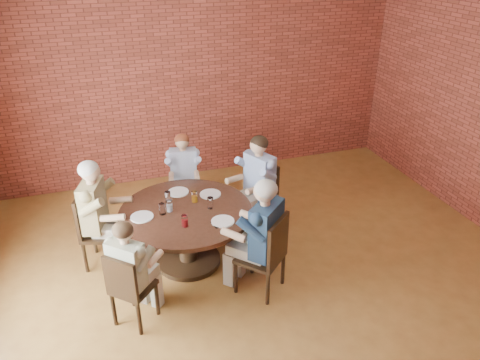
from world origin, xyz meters
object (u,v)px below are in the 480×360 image
object	(u,v)px
chair_e	(268,253)
chair_d	(129,287)
diner_d	(131,273)
diner_a	(256,185)
diner_c	(100,215)
diner_b	(184,177)
chair_b	(185,183)
smartphone	(216,224)
diner_e	(261,237)
chair_c	(94,227)
chair_a	(260,193)
dining_table	(187,226)

from	to	relation	value
chair_e	chair_d	bearing A→B (deg)	-41.02
chair_d	diner_d	xyz separation A→B (m)	(0.05, 0.05, 0.13)
diner_a	diner_c	distance (m)	2.00
chair_d	diner_b	bearing A→B (deg)	-74.13
chair_b	smartphone	bearing A→B (deg)	-77.96
diner_b	chair_d	distance (m)	2.17
diner_a	smartphone	size ratio (longest dim) A/B	8.97
diner_a	diner_e	size ratio (longest dim) A/B	0.97
chair_c	diner_e	world-z (taller)	diner_e
chair_a	diner_a	bearing A→B (deg)	-90.00
chair_e	smartphone	bearing A→B (deg)	-81.21
dining_table	diner_d	bearing A→B (deg)	-133.21
diner_a	dining_table	bearing A→B (deg)	-90.00
chair_b	chair_e	world-z (taller)	chair_e
dining_table	chair_d	xyz separation A→B (m)	(-0.78, -0.83, -0.05)
chair_b	diner_d	world-z (taller)	diner_d
chair_a	chair_c	xyz separation A→B (m)	(-2.16, -0.14, 0.01)
diner_d	smartphone	size ratio (longest dim) A/B	8.15
chair_b	chair_e	bearing A→B (deg)	-64.61
chair_e	diner_e	bearing A→B (deg)	-90.00
chair_a	chair_d	size ratio (longest dim) A/B	1.08
chair_a	chair_b	xyz separation A→B (m)	(-0.89, 0.67, -0.03)
diner_a	chair_e	world-z (taller)	diner_a
diner_b	smartphone	bearing A→B (deg)	-77.39
diner_b	diner_e	xyz separation A→B (m)	(0.45, -1.81, 0.08)
chair_b	chair_c	xyz separation A→B (m)	(-1.27, -0.81, 0.03)
dining_table	diner_a	distance (m)	1.14
diner_b	chair_e	world-z (taller)	diner_b
diner_c	chair_c	bearing A→B (deg)	90.00
chair_b	diner_c	bearing A→B (deg)	-133.59
dining_table	chair_e	size ratio (longest dim) A/B	1.60
chair_b	diner_b	world-z (taller)	diner_b
chair_a	smartphone	bearing A→B (deg)	-67.46
chair_d	chair_c	bearing A→B (deg)	-34.30
chair_d	diner_c	bearing A→B (deg)	-38.10
chair_e	diner_e	size ratio (longest dim) A/B	0.70
diner_a	diner_b	world-z (taller)	diner_a
diner_b	diner_d	world-z (taller)	diner_b
diner_b	chair_b	bearing A→B (deg)	90.00
chair_b	diner_a	bearing A→B (deg)	-29.94
diner_b	diner_c	xyz separation A→B (m)	(-1.17, -0.77, 0.07)
diner_c	diner_d	bearing A→B (deg)	-149.81
diner_d	chair_c	bearing A→B (deg)	-31.46
diner_b	diner_d	distance (m)	2.10
chair_c	diner_d	distance (m)	1.18
dining_table	chair_e	bearing A→B (deg)	-47.42
diner_a	chair_c	bearing A→B (deg)	-110.78
diner_a	chair_e	xyz separation A→B (m)	(-0.32, -1.24, -0.15)
chair_a	diner_d	size ratio (longest dim) A/B	0.77
chair_c	diner_a	bearing A→B (deg)	-68.51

